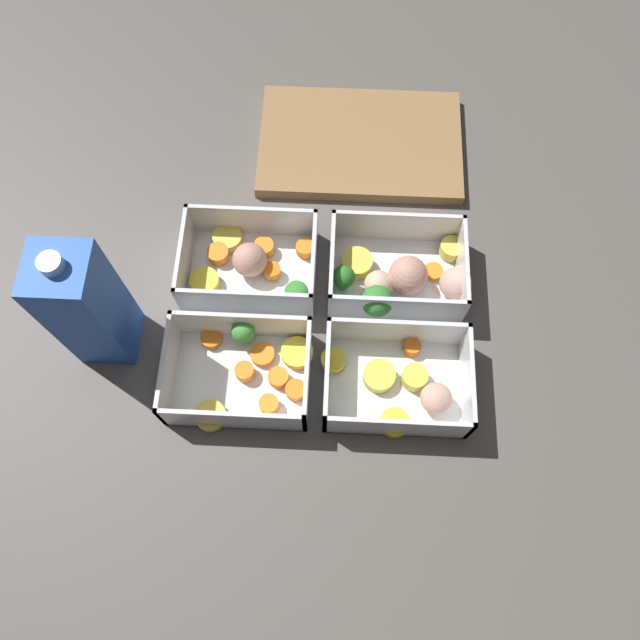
{
  "coord_description": "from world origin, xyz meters",
  "views": [
    {
      "loc": [
        0.01,
        -0.29,
        0.72
      ],
      "look_at": [
        0.0,
        0.0,
        0.02
      ],
      "focal_mm": 35.0,
      "sensor_mm": 36.0,
      "label": 1
    }
  ],
  "objects_px": {
    "container_far_right": "(399,276)",
    "juice_carton": "(87,307)",
    "container_near_left": "(244,371)",
    "container_near_right": "(399,383)",
    "container_far_left": "(251,264)"
  },
  "relations": [
    {
      "from": "container_near_right",
      "to": "container_far_right",
      "type": "xyz_separation_m",
      "value": [
        0.0,
        0.14,
        0.0
      ]
    },
    {
      "from": "container_far_left",
      "to": "container_far_right",
      "type": "relative_size",
      "value": 0.91
    },
    {
      "from": "container_far_right",
      "to": "juice_carton",
      "type": "relative_size",
      "value": 0.91
    },
    {
      "from": "container_far_left",
      "to": "container_far_right",
      "type": "bearing_deg",
      "value": -3.22
    },
    {
      "from": "container_near_right",
      "to": "container_far_left",
      "type": "relative_size",
      "value": 1.06
    },
    {
      "from": "container_near_left",
      "to": "juice_carton",
      "type": "height_order",
      "value": "juice_carton"
    },
    {
      "from": "juice_carton",
      "to": "container_far_right",
      "type": "bearing_deg",
      "value": 14.39
    },
    {
      "from": "container_near_left",
      "to": "container_far_right",
      "type": "height_order",
      "value": "same"
    },
    {
      "from": "container_near_right",
      "to": "container_far_left",
      "type": "xyz_separation_m",
      "value": [
        -0.19,
        0.15,
        0.0
      ]
    },
    {
      "from": "container_near_left",
      "to": "container_far_left",
      "type": "height_order",
      "value": "same"
    },
    {
      "from": "container_near_left",
      "to": "container_far_left",
      "type": "bearing_deg",
      "value": 91.74
    },
    {
      "from": "container_far_left",
      "to": "container_far_right",
      "type": "distance_m",
      "value": 0.19
    },
    {
      "from": "container_far_left",
      "to": "container_near_left",
      "type": "bearing_deg",
      "value": -88.26
    },
    {
      "from": "container_near_left",
      "to": "container_near_right",
      "type": "height_order",
      "value": "same"
    },
    {
      "from": "container_near_right",
      "to": "container_far_right",
      "type": "relative_size",
      "value": 0.97
    }
  ]
}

